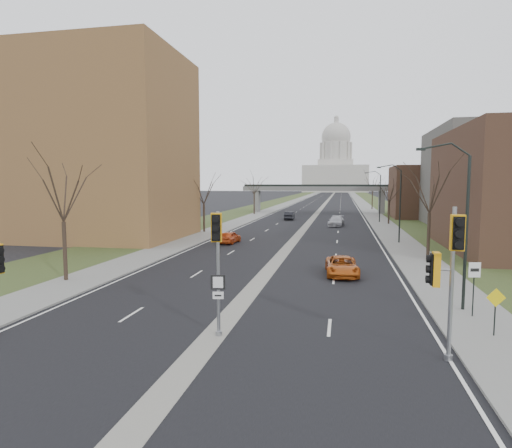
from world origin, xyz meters
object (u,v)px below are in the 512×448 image
(signal_pole_right, at_px, (448,262))
(car_left_near, at_px, (230,237))
(car_right_mid, at_px, (336,221))
(warning_sign, at_px, (495,305))
(speed_limit_sign, at_px, (474,279))
(signal_pole_median, at_px, (217,251))
(car_left_far, at_px, (289,216))
(car_right_near, at_px, (342,266))

(signal_pole_right, xyz_separation_m, car_left_near, (-16.17, 29.44, -3.14))
(car_right_mid, bearing_deg, warning_sign, -75.93)
(speed_limit_sign, bearing_deg, signal_pole_right, -125.49)
(speed_limit_sign, xyz_separation_m, warning_sign, (0.12, -2.74, -0.51))
(signal_pole_median, height_order, car_left_far, signal_pole_median)
(warning_sign, bearing_deg, signal_pole_median, -175.57)
(car_left_near, relative_size, car_left_far, 0.90)
(speed_limit_sign, distance_m, car_left_far, 58.09)
(signal_pole_right, distance_m, car_right_near, 15.66)
(signal_pole_median, distance_m, car_right_mid, 51.15)
(car_left_near, height_order, car_right_near, car_left_near)
(speed_limit_sign, height_order, car_right_near, speed_limit_sign)
(signal_pole_median, distance_m, warning_sign, 12.25)
(car_left_far, bearing_deg, signal_pole_right, 100.96)
(warning_sign, distance_m, car_right_mid, 49.07)
(signal_pole_median, relative_size, warning_sign, 2.63)
(car_left_far, bearing_deg, speed_limit_sign, 104.70)
(car_left_far, distance_m, car_right_mid, 13.28)
(speed_limit_sign, relative_size, warning_sign, 1.30)
(car_left_far, height_order, car_right_mid, car_right_mid)
(car_left_near, xyz_separation_m, car_left_far, (2.83, 32.24, 0.05))
(speed_limit_sign, relative_size, car_left_far, 0.60)
(speed_limit_sign, bearing_deg, warning_sign, -98.97)
(car_left_near, distance_m, car_left_far, 32.37)
(signal_pole_median, xyz_separation_m, warning_sign, (11.78, 2.38, -2.36))
(warning_sign, xyz_separation_m, car_left_far, (-16.08, 58.58, -0.73))
(speed_limit_sign, height_order, warning_sign, speed_limit_sign)
(signal_pole_median, xyz_separation_m, car_right_near, (5.27, 14.14, -3.15))
(signal_pole_median, relative_size, car_right_near, 1.12)
(warning_sign, bearing_deg, car_left_near, 118.67)
(signal_pole_median, xyz_separation_m, car_left_far, (-4.30, 60.96, -3.09))
(speed_limit_sign, height_order, car_left_near, speed_limit_sign)
(signal_pole_median, relative_size, car_left_near, 1.34)
(signal_pole_right, bearing_deg, speed_limit_sign, 66.97)
(car_left_far, xyz_separation_m, car_right_near, (9.57, -46.82, -0.06))
(car_right_mid, bearing_deg, car_left_far, 135.93)
(speed_limit_sign, relative_size, car_left_near, 0.66)
(warning_sign, height_order, car_right_mid, warning_sign)
(car_right_near, distance_m, car_right_mid, 36.75)
(signal_pole_right, distance_m, warning_sign, 4.76)
(car_left_near, height_order, car_left_far, car_left_far)
(car_left_far, xyz_separation_m, car_right_mid, (8.64, -10.08, 0.03))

